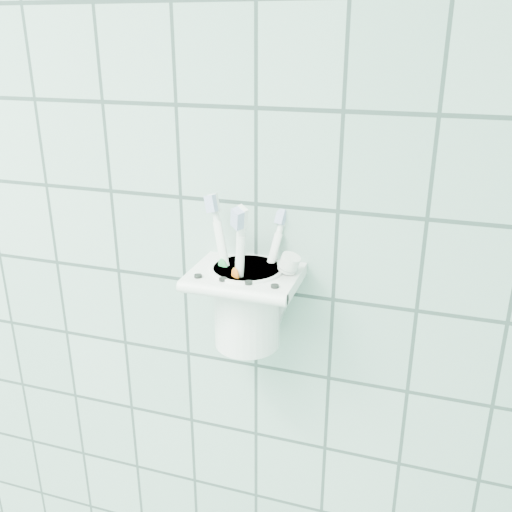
{
  "coord_description": "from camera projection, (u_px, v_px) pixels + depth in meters",
  "views": [
    {
      "loc": [
        0.85,
        0.53,
        1.57
      ],
      "look_at": [
        0.66,
        1.1,
        1.34
      ],
      "focal_mm": 40.0,
      "sensor_mm": 36.0,
      "label": 1
    }
  ],
  "objects": [
    {
      "name": "holder_bracket",
      "position": [
        246.0,
        278.0,
        0.71
      ],
      "size": [
        0.13,
        0.11,
        0.04
      ],
      "color": "white",
      "rests_on": "wall_back"
    },
    {
      "name": "toothbrush_orange",
      "position": [
        235.0,
        261.0,
        0.72
      ],
      "size": [
        0.04,
        0.07,
        0.21
      ],
      "rotation": [
        0.17,
        0.31,
        -0.59
      ],
      "color": "white",
      "rests_on": "cup"
    },
    {
      "name": "toothbrush_pink",
      "position": [
        238.0,
        274.0,
        0.7
      ],
      "size": [
        0.05,
        0.04,
        0.19
      ],
      "rotation": [
        -0.14,
        -0.27,
        -0.18
      ],
      "color": "white",
      "rests_on": "cup"
    },
    {
      "name": "cup",
      "position": [
        247.0,
        303.0,
        0.73
      ],
      "size": [
        0.09,
        0.09,
        0.11
      ],
      "color": "white",
      "rests_on": "holder_bracket"
    },
    {
      "name": "toothbrush_blue",
      "position": [
        249.0,
        280.0,
        0.7
      ],
      "size": [
        0.04,
        0.07,
        0.17
      ],
      "rotation": [
        -0.42,
        0.02,
        -0.35
      ],
      "color": "white",
      "rests_on": "cup"
    },
    {
      "name": "toothpaste_tube",
      "position": [
        262.0,
        285.0,
        0.73
      ],
      "size": [
        0.06,
        0.03,
        0.14
      ],
      "rotation": [
        0.01,
        0.33,
        -0.17
      ],
      "color": "silver",
      "rests_on": "cup"
    }
  ]
}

